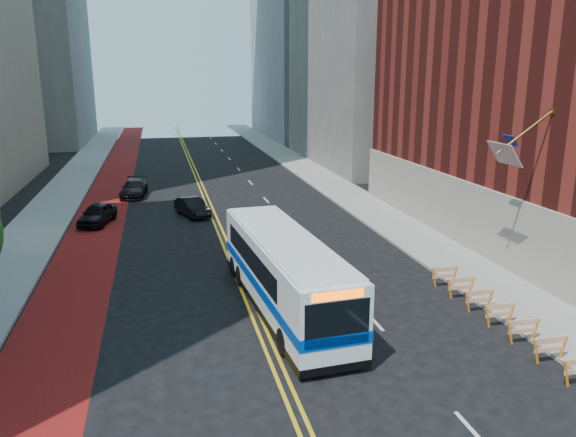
% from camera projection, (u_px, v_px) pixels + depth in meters
% --- Properties ---
extents(ground, '(160.00, 160.00, 0.00)m').
position_uv_depth(ground, '(298.00, 416.00, 17.14)').
color(ground, black).
rests_on(ground, ground).
extents(sidewalk_left, '(4.00, 140.00, 0.15)m').
position_uv_depth(sidewalk_left, '(50.00, 210.00, 42.78)').
color(sidewalk_left, gray).
rests_on(sidewalk_left, ground).
extents(sidewalk_right, '(4.00, 140.00, 0.15)m').
position_uv_depth(sidewalk_right, '(349.00, 195.00, 48.04)').
color(sidewalk_right, gray).
rests_on(sidewalk_right, ground).
extents(bus_lane_paint, '(3.60, 140.00, 0.01)m').
position_uv_depth(bus_lane_paint, '(104.00, 208.00, 43.65)').
color(bus_lane_paint, maroon).
rests_on(bus_lane_paint, ground).
extents(center_line_inner, '(0.14, 140.00, 0.01)m').
position_uv_depth(center_line_inner, '(206.00, 203.00, 45.39)').
color(center_line_inner, gold).
rests_on(center_line_inner, ground).
extents(center_line_outer, '(0.14, 140.00, 0.01)m').
position_uv_depth(center_line_outer, '(210.00, 203.00, 45.47)').
color(center_line_outer, gold).
rests_on(center_line_outer, ground).
extents(lane_dashes, '(0.14, 98.20, 0.01)m').
position_uv_depth(lane_dashes, '(250.00, 182.00, 54.03)').
color(lane_dashes, silver).
rests_on(lane_dashes, ground).
extents(construction_barriers, '(1.42, 10.91, 1.00)m').
position_uv_depth(construction_barriers, '(511.00, 319.00, 22.30)').
color(construction_barriers, orange).
rests_on(construction_barriers, ground).
extents(transit_bus, '(3.56, 12.41, 3.37)m').
position_uv_depth(transit_bus, '(283.00, 271.00, 24.58)').
color(transit_bus, white).
rests_on(transit_bus, ground).
extents(car_a, '(2.75, 4.54, 1.45)m').
position_uv_depth(car_a, '(97.00, 214.00, 38.92)').
color(car_a, black).
rests_on(car_a, ground).
extents(car_b, '(2.60, 4.24, 1.32)m').
position_uv_depth(car_b, '(192.00, 207.00, 41.21)').
color(car_b, black).
rests_on(car_b, ground).
extents(car_c, '(2.44, 4.97, 1.39)m').
position_uv_depth(car_c, '(134.00, 188.00, 47.81)').
color(car_c, black).
rests_on(car_c, ground).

